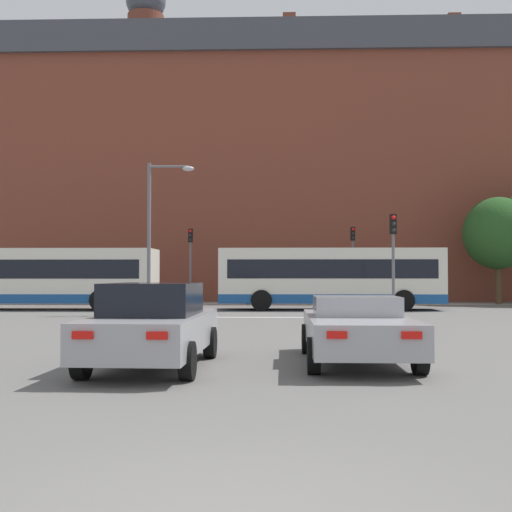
{
  "coord_description": "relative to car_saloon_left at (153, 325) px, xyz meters",
  "views": [
    {
      "loc": [
        0.37,
        -4.41,
        1.71
      ],
      "look_at": [
        -0.58,
        25.78,
        2.6
      ],
      "focal_mm": 45.0,
      "sensor_mm": 36.0,
      "label": 1
    }
  ],
  "objects": [
    {
      "name": "traffic_light_far_right",
      "position": [
        6.75,
        25.69,
        2.22
      ],
      "size": [
        0.26,
        0.31,
        4.5
      ],
      "color": "slate",
      "rests_on": "ground_plane"
    },
    {
      "name": "traffic_light_far_left",
      "position": [
        -2.78,
        25.77,
        2.18
      ],
      "size": [
        0.26,
        0.31,
        4.42
      ],
      "color": "slate",
      "rests_on": "ground_plane"
    },
    {
      "name": "traffic_light_near_right",
      "position": [
        6.96,
        14.01,
        2.0
      ],
      "size": [
        0.26,
        0.31,
        4.14
      ],
      "color": "slate",
      "rests_on": "ground_plane"
    },
    {
      "name": "bus_crossing_trailing",
      "position": [
        -9.84,
        19.41,
        0.81
      ],
      "size": [
        12.35,
        2.76,
        2.98
      ],
      "rotation": [
        0.0,
        0.0,
        1.57
      ],
      "color": "silver",
      "rests_on": "ground_plane"
    },
    {
      "name": "bus_crossing_lead",
      "position": [
        4.91,
        19.66,
        0.82
      ],
      "size": [
        10.79,
        2.67,
        2.99
      ],
      "rotation": [
        0.0,
        0.0,
        1.57
      ],
      "color": "silver",
      "rests_on": "ground_plane"
    },
    {
      "name": "brick_civic_building",
      "position": [
        3.25,
        36.38,
        8.46
      ],
      "size": [
        39.12,
        15.35,
        24.23
      ],
      "color": "brown",
      "rests_on": "ground_plane"
    },
    {
      "name": "pedestrian_walking_east",
      "position": [
        0.62,
        25.25,
        0.2
      ],
      "size": [
        0.41,
        0.45,
        1.69
      ],
      "rotation": [
        0.0,
        0.0,
        4.1
      ],
      "color": "#333851",
      "rests_on": "ground_plane"
    },
    {
      "name": "car_roadster_right",
      "position": [
        3.83,
        0.77,
        -0.12
      ],
      "size": [
        2.06,
        4.76,
        1.29
      ],
      "rotation": [
        0.0,
        0.0,
        -0.01
      ],
      "color": "#9E9EA3",
      "rests_on": "ground_plane"
    },
    {
      "name": "street_lamp_junction",
      "position": [
        -2.87,
        15.73,
        3.26
      ],
      "size": [
        2.03,
        0.36,
        6.56
      ],
      "color": "slate",
      "rests_on": "ground_plane"
    },
    {
      "name": "pedestrian_waiting",
      "position": [
        2.39,
        26.91,
        0.31
      ],
      "size": [
        0.35,
        0.45,
        1.84
      ],
      "rotation": [
        0.0,
        0.0,
        5.08
      ],
      "color": "#333851",
      "rests_on": "ground_plane"
    },
    {
      "name": "tree_by_building",
      "position": [
        15.15,
        25.76,
        3.33
      ],
      "size": [
        4.0,
        4.0,
        6.23
      ],
      "color": "#4C3823",
      "rests_on": "ground_plane"
    },
    {
      "name": "far_pavement",
      "position": [
        1.9,
        26.07,
        -0.78
      ],
      "size": [
        68.34,
        2.5,
        0.01
      ],
      "primitive_type": "cube",
      "color": "#A09B91",
      "rests_on": "ground_plane"
    },
    {
      "name": "stop_line_strip",
      "position": [
        1.9,
        13.97,
        -0.78
      ],
      "size": [
        7.51,
        0.3,
        0.01
      ],
      "primitive_type": "cube",
      "color": "silver",
      "rests_on": "ground_plane"
    },
    {
      "name": "car_saloon_left",
      "position": [
        0.0,
        0.0,
        0.0
      ],
      "size": [
        2.06,
        4.62,
        1.56
      ],
      "rotation": [
        0.0,
        0.0,
        -0.03
      ],
      "color": "#9E9EA3",
      "rests_on": "ground_plane"
    }
  ]
}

